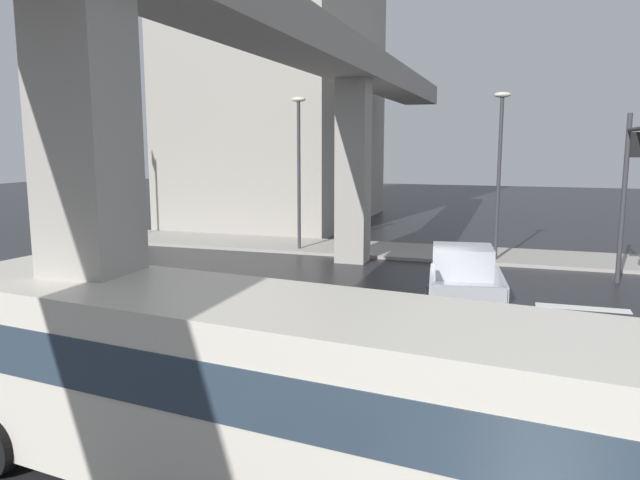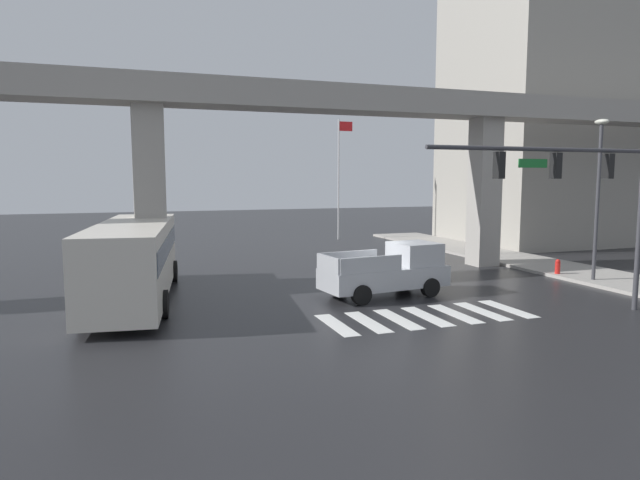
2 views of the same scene
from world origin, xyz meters
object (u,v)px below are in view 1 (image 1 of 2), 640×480
at_px(street_lamp_near_corner, 500,157).
at_px(flagpole, 34,139).
at_px(pickup_truck, 463,291).
at_px(fire_hydrant, 453,252).
at_px(street_lamp_mid_block, 299,155).
at_px(city_bus, 239,381).

xyz_separation_m(street_lamp_near_corner, flagpole, (-4.29, 20.32, 0.75)).
height_order(pickup_truck, flagpole, flagpole).
relative_size(street_lamp_near_corner, fire_hydrant, 8.52).
bearing_deg(street_lamp_near_corner, pickup_truck, 176.76).
distance_m(street_lamp_mid_block, flagpole, 12.10).
distance_m(street_lamp_near_corner, street_lamp_mid_block, 9.03).
bearing_deg(fire_hydrant, city_bus, 176.39).
height_order(street_lamp_near_corner, fire_hydrant, street_lamp_near_corner).
relative_size(street_lamp_mid_block, flagpole, 0.80).
relative_size(pickup_truck, street_lamp_mid_block, 0.73).
bearing_deg(pickup_truck, fire_hydrant, 7.25).
height_order(city_bus, street_lamp_mid_block, street_lamp_mid_block).
bearing_deg(city_bus, pickup_truck, -13.98).
bearing_deg(street_lamp_mid_block, pickup_truck, -139.24).
bearing_deg(pickup_truck, street_lamp_near_corner, -3.24).
bearing_deg(flagpole, street_lamp_mid_block, -69.21).
bearing_deg(street_lamp_mid_block, fire_hydrant, -93.15).
bearing_deg(street_lamp_mid_block, city_bus, -162.69).
relative_size(city_bus, street_lamp_mid_block, 1.52).
relative_size(street_lamp_near_corner, flagpole, 0.80).
bearing_deg(flagpole, city_bus, -131.19).
bearing_deg(street_lamp_mid_block, flagpole, 110.79).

